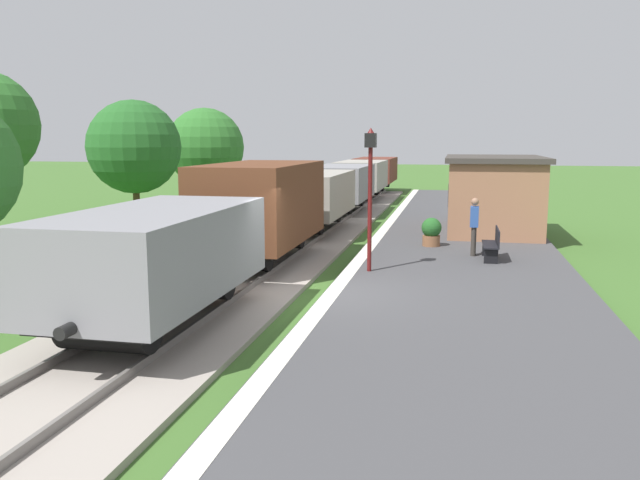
# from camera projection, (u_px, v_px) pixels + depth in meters

# --- Properties ---
(ground_plane) EXTENTS (160.00, 160.00, 0.00)m
(ground_plane) POSITION_uv_depth(u_px,v_px,m) (316.00, 302.00, 14.58)
(ground_plane) COLOR #3D6628
(platform_slab) EXTENTS (6.00, 60.00, 0.25)m
(platform_slab) POSITION_uv_depth(u_px,v_px,m) (460.00, 304.00, 13.90)
(platform_slab) COLOR #424244
(platform_slab) RESTS_ON ground
(platform_edge_stripe) EXTENTS (0.36, 60.00, 0.01)m
(platform_edge_stripe) POSITION_uv_depth(u_px,v_px,m) (333.00, 292.00, 14.45)
(platform_edge_stripe) COLOR silver
(platform_edge_stripe) RESTS_ON platform_slab
(track_ballast) EXTENTS (3.80, 60.00, 0.12)m
(track_ballast) POSITION_uv_depth(u_px,v_px,m) (217.00, 294.00, 15.06)
(track_ballast) COLOR #9E9389
(track_ballast) RESTS_ON ground
(rail_near) EXTENTS (0.07, 60.00, 0.14)m
(rail_near) POSITION_uv_depth(u_px,v_px,m) (246.00, 290.00, 14.89)
(rail_near) COLOR slate
(rail_near) RESTS_ON track_ballast
(rail_far) EXTENTS (0.07, 60.00, 0.14)m
(rail_far) POSITION_uv_depth(u_px,v_px,m) (188.00, 287.00, 15.19)
(rail_far) COLOR slate
(rail_far) RESTS_ON track_ballast
(freight_train) EXTENTS (2.50, 39.20, 2.72)m
(freight_train) POSITION_uv_depth(u_px,v_px,m) (327.00, 191.00, 27.49)
(freight_train) COLOR gray
(freight_train) RESTS_ON rail_near
(station_hut) EXTENTS (3.50, 5.80, 2.78)m
(station_hut) POSITION_uv_depth(u_px,v_px,m) (493.00, 194.00, 23.80)
(station_hut) COLOR #9E6B4C
(station_hut) RESTS_ON platform_slab
(bench_near_hut) EXTENTS (0.42, 1.50, 0.91)m
(bench_near_hut) POSITION_uv_depth(u_px,v_px,m) (493.00, 244.00, 18.20)
(bench_near_hut) COLOR black
(bench_near_hut) RESTS_ON platform_slab
(person_waiting) EXTENTS (0.26, 0.39, 1.71)m
(person_waiting) POSITION_uv_depth(u_px,v_px,m) (474.00, 224.00, 18.81)
(person_waiting) COLOR #38332D
(person_waiting) RESTS_ON platform_slab
(potted_planter) EXTENTS (0.64, 0.64, 0.92)m
(potted_planter) POSITION_uv_depth(u_px,v_px,m) (431.00, 231.00, 20.57)
(potted_planter) COLOR brown
(potted_planter) RESTS_ON platform_slab
(lamp_post_near) EXTENTS (0.28, 0.28, 3.70)m
(lamp_post_near) POSITION_uv_depth(u_px,v_px,m) (370.00, 173.00, 16.33)
(lamp_post_near) COLOR #591414
(lamp_post_near) RESTS_ON platform_slab
(tree_trackside_far) EXTENTS (3.87, 3.87, 5.27)m
(tree_trackside_far) POSITION_uv_depth(u_px,v_px,m) (134.00, 147.00, 26.55)
(tree_trackside_far) COLOR #4C3823
(tree_trackside_far) RESTS_ON ground
(tree_field_left) EXTENTS (3.88, 3.88, 5.21)m
(tree_field_left) POSITION_uv_depth(u_px,v_px,m) (205.00, 147.00, 32.11)
(tree_field_left) COLOR #4C3823
(tree_field_left) RESTS_ON ground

